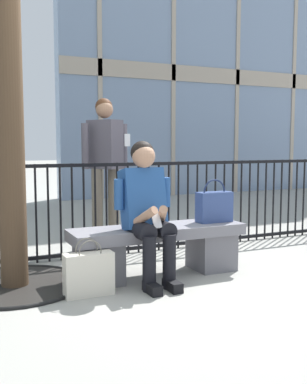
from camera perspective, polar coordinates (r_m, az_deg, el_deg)
ground_plane at (r=4.22m, az=0.57°, el=-10.31°), size 60.00×60.00×0.00m
stone_bench at (r=4.15m, az=0.57°, el=-6.71°), size 1.60×0.44×0.45m
seated_person_with_phone at (r=3.90m, az=-0.83°, el=-1.88°), size 0.52×0.66×1.21m
handbag_on_bench at (r=4.36m, az=7.56°, el=-1.75°), size 0.34×0.14×0.41m
shopping_bag at (r=3.67m, az=-8.06°, el=-10.01°), size 0.39×0.14×0.45m
bystander_at_railing at (r=5.36m, az=-6.06°, el=3.99°), size 0.55×0.44×1.71m
plaza_railing at (r=4.93m, az=-3.85°, el=-2.00°), size 8.22×0.04×0.99m
building_facade_right at (r=12.15m, az=9.97°, el=21.79°), size 8.71×0.43×9.00m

